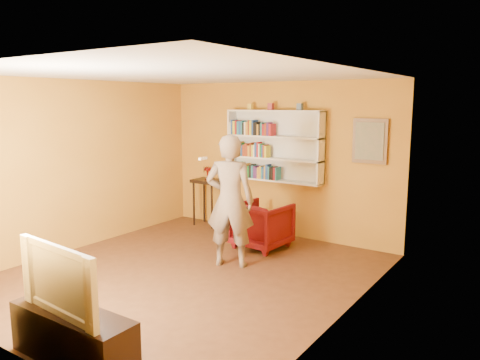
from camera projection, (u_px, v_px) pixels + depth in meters
name	position (u px, v px, depth m)	size (l,w,h in m)	color
room_shell	(186.00, 202.00, 6.28)	(5.30, 5.80, 2.88)	#472916
bookshelf	(276.00, 146.00, 8.15)	(1.80, 0.29, 1.23)	white
books_row_lower	(254.00, 171.00, 8.35)	(0.98, 0.19, 0.26)	#204393
books_row_middle	(250.00, 150.00, 8.34)	(0.78, 0.19, 0.27)	gold
books_row_upper	(251.00, 128.00, 8.26)	(0.86, 0.19, 0.27)	white
ornament_left	(250.00, 107.00, 8.26)	(0.08, 0.08, 0.11)	gold
ornament_centre	(271.00, 107.00, 8.03)	(0.09, 0.09, 0.12)	#94313D
ornament_right	(300.00, 107.00, 7.72)	(0.08, 0.08, 0.12)	#455774
framed_painting	(370.00, 141.00, 7.25)	(0.55, 0.05, 0.70)	brown
console_table	(208.00, 187.00, 8.94)	(0.55, 0.42, 0.89)	black
ruby_lustre	(208.00, 170.00, 8.88)	(0.16, 0.15, 0.25)	maroon
armchair	(262.00, 225.00, 7.60)	(0.80, 0.82, 0.75)	#49050C
person	(230.00, 201.00, 6.67)	(0.70, 0.46, 1.91)	#756456
game_remote	(203.00, 158.00, 6.44)	(0.04, 0.15, 0.04)	white
tv_cabinet	(73.00, 336.00, 4.25)	(1.34, 0.40, 0.48)	black
television	(69.00, 277.00, 4.16)	(1.12, 0.15, 0.65)	black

